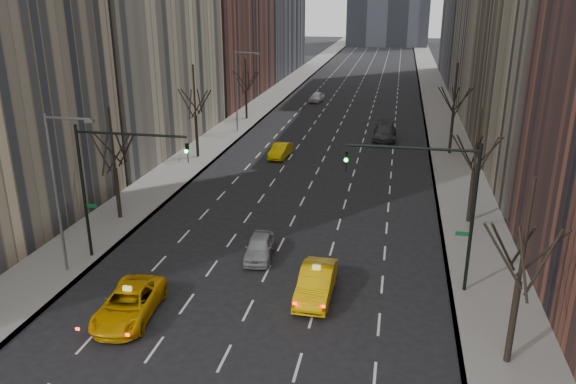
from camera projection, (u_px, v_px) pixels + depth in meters
The scene contains 18 objects.
sidewalk_left at pixel (275, 95), 87.69m from camera, with size 4.50×320.00×0.15m, color slate.
sidewalk_right at pixel (436, 100), 83.21m from camera, with size 4.50×320.00×0.15m, color slate.
tree_lw_b at pixel (115, 169), 38.33m from camera, with size 3.36×3.50×7.82m.
tree_lw_c at pixel (196, 117), 53.02m from camera, with size 3.36×3.50×8.74m.
tree_lw_d at pixel (246, 91), 69.83m from camera, with size 3.36×3.50×7.36m.
tree_rw_a at pixel (519, 283), 22.79m from camera, with size 3.36×3.50×8.28m.
tree_rw_b at pixel (474, 172), 37.64m from camera, with size 3.36×3.50×7.82m.
tree_rw_c at pixel (453, 114), 54.18m from camera, with size 3.36×3.50×8.74m.
traffic_mast_left at pixel (108, 172), 31.66m from camera, with size 6.69×0.39×8.00m.
traffic_mast_right at pixel (440, 193), 28.33m from camera, with size 6.69×0.39×8.00m.
streetlight_near at pixel (60, 179), 30.09m from camera, with size 2.83×0.22×9.00m.
streetlight_far at pixel (239, 83), 62.46m from camera, with size 2.83×0.22×9.00m.
taxi_suv at pixel (129, 304), 27.31m from camera, with size 2.42×5.25×1.46m, color #E2A104.
taxi_sedan at pixel (316, 283), 29.15m from camera, with size 1.69×4.84×1.59m, color #EAB004.
silver_sedan_ahead at pixel (260, 247), 33.58m from camera, with size 1.59×3.96×1.35m, color gray.
far_taxi at pixel (280, 151), 54.30m from camera, with size 1.42×4.06×1.34m, color yellow.
far_suv_grey at pixel (385, 133), 60.36m from camera, with size 2.47×6.08×1.76m, color #303035.
far_car_white at pixel (317, 97), 82.36m from camera, with size 1.64×4.08×1.39m, color white.
Camera 1 is at (6.73, -15.68, 14.97)m, focal length 35.00 mm.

